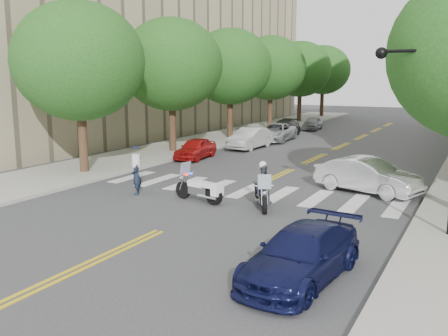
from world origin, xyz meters
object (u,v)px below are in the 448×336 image
Objects in this scene: convertible at (368,176)px; sedan_blue at (302,255)px; motorcycle_police at (262,187)px; motorcycle_parked at (202,189)px; officer_standing at (136,175)px.

convertible is 1.03× the size of sedan_blue.
convertible reaches higher than sedan_blue.
motorcycle_parked is (-2.39, -0.36, -0.27)m from motorcycle_police.
sedan_blue is at bearing 24.42° from officer_standing.
convertible is (8.39, 4.82, -0.08)m from officer_standing.
convertible is 10.05m from sedan_blue.
officer_standing is 9.68m from convertible.
officer_standing is (-3.06, -0.15, 0.29)m from motorcycle_parked.
motorcycle_police reaches higher than sedan_blue.
convertible is at bearing -37.55° from motorcycle_parked.
motorcycle_police is 5.22m from convertible.
sedan_blue is (5.92, -5.36, 0.11)m from motorcycle_parked.
motorcycle_parked reaches higher than convertible.
motorcycle_police is 1.24× the size of officer_standing.
officer_standing is at bearing 104.05° from motorcycle_parked.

